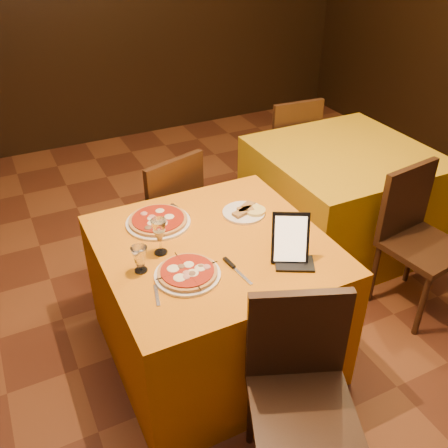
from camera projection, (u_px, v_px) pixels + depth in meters
name	position (u px, v px, depth m)	size (l,w,h in m)	color
floor	(235.00, 378.00, 2.72)	(6.00, 7.00, 0.01)	#5E2D19
wall_back	(62.00, 2.00, 4.58)	(6.00, 0.01, 2.80)	black
main_table	(214.00, 300.00, 2.68)	(1.10, 1.10, 0.75)	orange
side_table	(340.00, 199.00, 3.60)	(1.10, 1.10, 0.75)	#B6850B
chair_main_near	(302.00, 410.00, 2.01)	(0.47, 0.47, 0.91)	black
chair_main_far	(159.00, 214.00, 3.27)	(0.48, 0.48, 0.91)	black
chair_side_near	(425.00, 247.00, 2.96)	(0.39, 0.39, 0.91)	black
chair_side_far	(283.00, 148.00, 4.14)	(0.36, 0.36, 0.91)	black
pizza_near	(187.00, 273.00, 2.25)	(0.30, 0.30, 0.03)	white
pizza_far	(158.00, 221.00, 2.62)	(0.34, 0.34, 0.03)	white
cutlet_dish	(244.00, 212.00, 2.70)	(0.23, 0.23, 0.03)	white
wine_glass	(160.00, 237.00, 2.36)	(0.07, 0.07, 0.19)	#F0D888
water_glass	(140.00, 259.00, 2.26)	(0.07, 0.07, 0.13)	silver
tablet	(290.00, 238.00, 2.31)	(0.17, 0.01, 0.24)	black
knife	(239.00, 273.00, 2.27)	(0.20, 0.02, 0.01)	#B3B4BA
fork_near	(157.00, 295.00, 2.15)	(0.14, 0.02, 0.01)	silver
fork_far	(180.00, 210.00, 2.74)	(0.17, 0.02, 0.01)	silver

